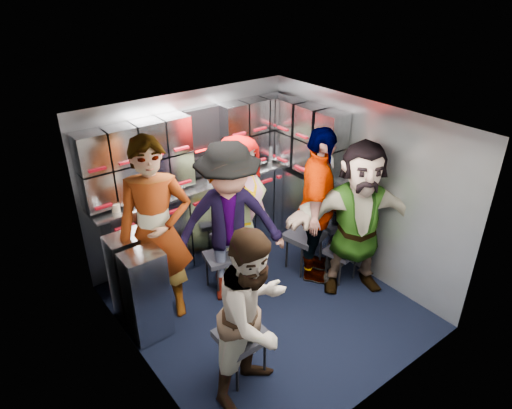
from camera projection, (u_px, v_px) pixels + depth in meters
floor at (265, 306)px, 5.09m from camera, size 3.00×3.00×0.00m
wall_back at (190, 176)px, 5.65m from camera, size 2.80×0.04×2.10m
wall_left at (136, 276)px, 3.85m from camera, size 0.04×3.00×2.10m
wall_right at (359, 188)px, 5.35m from camera, size 0.04×3.00×2.10m
ceiling at (267, 125)px, 4.11m from camera, size 2.80×3.00×0.02m
cart_bank_back at (202, 222)px, 5.76m from camera, size 2.68×0.38×0.99m
cart_bank_left at (139, 286)px, 4.61m from camera, size 0.38×0.76×0.99m
counter at (199, 185)px, 5.52m from camera, size 2.68×0.42×0.03m
locker_bank_back at (194, 146)px, 5.34m from camera, size 2.68×0.28×0.82m
locker_bank_right at (310, 139)px, 5.55m from camera, size 0.28×1.00×0.82m
right_cabinet at (311, 213)px, 5.95m from camera, size 0.28×1.20×1.00m
coffee_niche at (205, 143)px, 5.49m from camera, size 0.46×0.16×0.84m
red_latch_strip at (209, 200)px, 5.44m from camera, size 2.60×0.02×0.03m
jump_seat_near_left at (242, 338)px, 4.06m from camera, size 0.42×0.40×0.50m
jump_seat_mid_left at (222, 259)px, 5.23m from camera, size 0.44×0.42×0.43m
jump_seat_center at (231, 236)px, 5.61m from camera, size 0.49×0.47×0.47m
jump_seat_mid_right at (304, 237)px, 5.53m from camera, size 0.50×0.48×0.50m
jump_seat_near_right at (342, 253)px, 5.39m from camera, size 0.40×0.38×0.41m
attendant_standing at (156, 233)px, 4.56m from camera, size 0.87×0.77×2.01m
attendant_arc_a at (254, 316)px, 3.75m from camera, size 0.94×0.82×1.64m
attendant_arc_b at (229, 224)px, 4.85m from camera, size 1.38×1.15×1.86m
attendant_arc_c at (239, 208)px, 5.27m from camera, size 0.98×0.76×1.76m
attendant_arc_d at (317, 207)px, 5.17m from camera, size 1.12×1.08×1.88m
attendant_arc_e at (358, 219)px, 5.01m from camera, size 1.70×1.34×1.81m
bottle_left at (158, 188)px, 5.12m from camera, size 0.06×0.06×0.25m
bottle_mid at (210, 172)px, 5.48m from camera, size 0.07×0.07×0.28m
bottle_right at (270, 155)px, 5.99m from camera, size 0.07×0.07×0.25m
cup_left at (116, 208)px, 4.88m from camera, size 0.09×0.09×0.09m
cup_right at (281, 158)px, 6.12m from camera, size 0.08×0.08×0.09m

